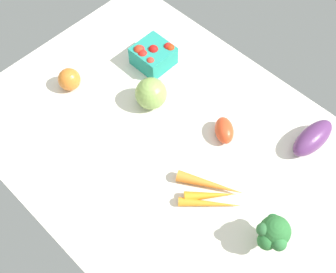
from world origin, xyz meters
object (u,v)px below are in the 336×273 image
at_px(heirloom_tomato_green, 151,93).
at_px(heirloom_tomato_orange, 69,79).
at_px(broccoli_head, 273,233).
at_px(berry_basket, 153,55).
at_px(roma_tomato, 224,130).
at_px(eggplant, 313,138).
at_px(carrot_bunch, 210,192).

height_order(heirloom_tomato_green, heirloom_tomato_orange, heirloom_tomato_green).
height_order(broccoli_head, heirloom_tomato_orange, broccoli_head).
distance_m(heirloom_tomato_green, berry_basket, 0.15).
relative_size(roma_tomato, eggplant, 0.56).
distance_m(heirloom_tomato_green, eggplant, 0.44).
bearing_deg(broccoli_head, roma_tomato, -30.00).
xyz_separation_m(heirloom_tomato_green, broccoli_head, (-0.48, 0.09, 0.02)).
relative_size(heirloom_tomato_green, broccoli_head, 0.85).
relative_size(carrot_bunch, eggplant, 1.28).
xyz_separation_m(carrot_bunch, broccoli_head, (-0.18, -0.00, 0.05)).
relative_size(roma_tomato, berry_basket, 0.76).
bearing_deg(broccoli_head, carrot_bunch, 0.53).
bearing_deg(roma_tomato, eggplant, -102.98).
distance_m(heirloom_tomato_green, heirloom_tomato_orange, 0.24).
distance_m(heirloom_tomato_green, roma_tomato, 0.22).
bearing_deg(berry_basket, heirloom_tomato_green, 133.76).
xyz_separation_m(carrot_bunch, berry_basket, (0.41, -0.20, 0.02)).
xyz_separation_m(broccoli_head, heirloom_tomato_orange, (0.69, 0.03, -0.03)).
distance_m(carrot_bunch, eggplant, 0.31).
height_order(eggplant, berry_basket, berry_basket).
bearing_deg(carrot_bunch, heirloom_tomato_orange, 2.86).
bearing_deg(heirloom_tomato_green, eggplant, -153.33).
bearing_deg(roma_tomato, carrot_bunch, 159.40).
relative_size(carrot_bunch, broccoli_head, 1.74).
xyz_separation_m(eggplant, heirloom_tomato_orange, (0.61, 0.32, 0.00)).
height_order(roma_tomato, berry_basket, berry_basket).
bearing_deg(heirloom_tomato_orange, carrot_bunch, -177.14).
height_order(heirloom_tomato_green, carrot_bunch, heirloom_tomato_green).
bearing_deg(heirloom_tomato_green, heirloom_tomato_orange, 30.05).
xyz_separation_m(roma_tomato, berry_basket, (0.32, -0.05, 0.01)).
distance_m(carrot_bunch, heirloom_tomato_orange, 0.51).
relative_size(heirloom_tomato_green, berry_basket, 0.85).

